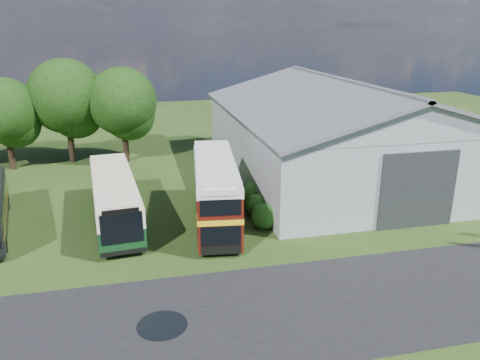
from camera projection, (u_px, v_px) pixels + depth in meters
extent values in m
plane|color=#1D3310|center=(188.00, 286.00, 23.28)|extent=(120.00, 120.00, 0.00)
cube|color=black|center=(263.00, 312.00, 21.14)|extent=(60.00, 8.00, 0.02)
cylinder|color=black|center=(162.00, 326.00, 20.19)|extent=(2.20, 2.20, 0.01)
cube|color=gray|center=(338.00, 142.00, 40.40)|extent=(18.00, 24.00, 5.50)
cube|color=#2D3033|center=(418.00, 190.00, 29.31)|extent=(5.20, 0.18, 5.00)
cylinder|color=black|center=(11.00, 152.00, 41.79)|extent=(0.56, 0.56, 3.06)
sphere|color=black|center=(5.00, 111.00, 40.61)|extent=(5.78, 5.78, 5.78)
cylinder|color=black|center=(71.00, 143.00, 43.97)|extent=(0.56, 0.56, 3.60)
sphere|color=black|center=(66.00, 96.00, 42.58)|extent=(6.80, 6.80, 6.80)
cylinder|color=black|center=(126.00, 144.00, 44.15)|extent=(0.56, 0.56, 3.31)
sphere|color=black|center=(122.00, 101.00, 42.87)|extent=(6.26, 6.26, 6.26)
sphere|color=#194714|center=(264.00, 227.00, 30.02)|extent=(1.70, 1.70, 1.70)
sphere|color=#194714|center=(256.00, 216.00, 31.87)|extent=(1.60, 1.60, 1.60)
sphere|color=#194714|center=(249.00, 205.00, 33.72)|extent=(1.80, 1.80, 1.80)
cube|color=#0E3417|center=(114.00, 197.00, 30.42)|extent=(3.71, 11.59, 2.83)
cube|color=#4A120A|center=(215.00, 189.00, 29.98)|extent=(3.77, 10.37, 4.05)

